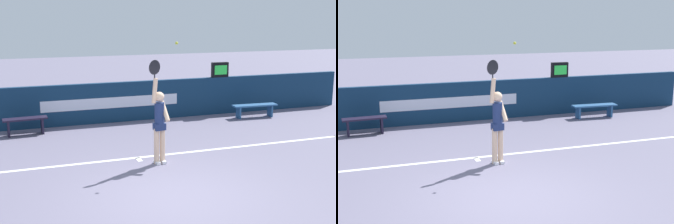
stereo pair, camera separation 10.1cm
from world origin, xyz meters
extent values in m
plane|color=slate|center=(0.00, 0.00, 0.00)|extent=(60.00, 60.00, 0.00)
cube|color=white|center=(0.00, 2.60, 0.00)|extent=(12.04, 0.12, 0.00)
cube|color=white|center=(0.00, 2.45, 0.00)|extent=(0.12, 0.30, 0.00)
cube|color=#102C4B|center=(0.00, 6.50, 0.66)|extent=(17.90, 0.18, 1.32)
cube|color=silver|center=(0.20, 6.41, 0.67)|extent=(4.51, 0.01, 0.35)
cube|color=black|center=(4.10, 6.50, 1.58)|extent=(0.61, 0.16, 0.52)
cube|color=#33E54C|center=(4.10, 6.41, 1.58)|extent=(0.47, 0.01, 0.32)
cylinder|color=beige|center=(0.47, 2.03, 0.43)|extent=(0.13, 0.13, 0.86)
cylinder|color=beige|center=(0.31, 2.01, 0.43)|extent=(0.13, 0.13, 0.86)
cube|color=white|center=(0.47, 2.01, 0.04)|extent=(0.13, 0.25, 0.07)
cube|color=white|center=(0.32, 1.99, 0.04)|extent=(0.13, 0.25, 0.07)
cylinder|color=navy|center=(0.39, 2.02, 1.17)|extent=(0.23, 0.23, 0.61)
cube|color=navy|center=(0.39, 2.02, 0.90)|extent=(0.28, 0.24, 0.16)
sphere|color=beige|center=(0.39, 2.02, 1.62)|extent=(0.23, 0.23, 0.23)
cylinder|color=beige|center=(0.28, 2.01, 1.77)|extent=(0.16, 0.12, 0.58)
cylinder|color=beige|center=(0.51, 1.97, 1.28)|extent=(0.15, 0.42, 0.46)
ellipsoid|color=black|center=(0.28, 2.01, 2.30)|extent=(0.33, 0.07, 0.38)
cylinder|color=black|center=(0.28, 2.01, 2.11)|extent=(0.03, 0.03, 0.18)
sphere|color=#D2DB39|center=(0.73, 1.79, 2.85)|extent=(0.07, 0.07, 0.07)
cube|color=black|center=(-2.53, 5.77, 0.48)|extent=(1.28, 0.44, 0.05)
cube|color=black|center=(-3.01, 5.73, 0.24)|extent=(0.08, 0.32, 0.48)
cube|color=black|center=(-2.05, 5.80, 0.24)|extent=(0.08, 0.32, 0.48)
cube|color=#275485|center=(5.00, 5.56, 0.42)|extent=(1.59, 0.45, 0.05)
cube|color=#275485|center=(4.41, 5.59, 0.21)|extent=(0.08, 0.32, 0.42)
cube|color=#275485|center=(5.60, 5.52, 0.21)|extent=(0.08, 0.32, 0.42)
camera|label=1|loc=(-2.78, -7.64, 3.49)|focal=47.77mm
camera|label=2|loc=(-2.68, -7.67, 3.49)|focal=47.77mm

